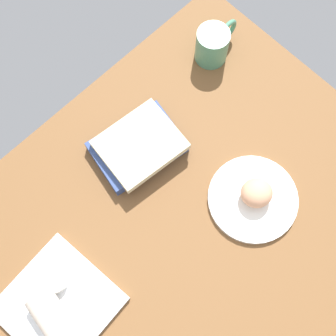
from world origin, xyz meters
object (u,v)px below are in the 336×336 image
(scone_pastry, at_px, (257,193))
(round_plate, at_px, (253,199))
(coffee_mug, at_px, (213,44))
(breakfast_wrap, at_px, (56,323))
(sauce_cup, at_px, (55,280))
(square_plate, at_px, (59,304))
(book_stack, at_px, (138,146))

(scone_pastry, bearing_deg, round_plate, 13.58)
(round_plate, distance_m, coffee_mug, 0.41)
(breakfast_wrap, relative_size, coffee_mug, 1.02)
(sauce_cup, bearing_deg, round_plate, 158.38)
(coffee_mug, bearing_deg, square_plate, 16.21)
(round_plate, relative_size, sauce_cup, 3.78)
(square_plate, relative_size, sauce_cup, 3.94)
(square_plate, bearing_deg, book_stack, -159.44)
(scone_pastry, distance_m, sauce_cup, 0.50)
(book_stack, relative_size, coffee_mug, 1.70)
(sauce_cup, xyz_separation_m, book_stack, (-0.35, -0.10, -0.00))
(round_plate, distance_m, book_stack, 0.30)
(round_plate, bearing_deg, scone_pastry, -166.42)
(square_plate, height_order, coffee_mug, coffee_mug)
(sauce_cup, bearing_deg, breakfast_wrap, 53.92)
(breakfast_wrap, height_order, coffee_mug, coffee_mug)
(breakfast_wrap, xyz_separation_m, book_stack, (-0.40, -0.18, -0.02))
(book_stack, bearing_deg, coffee_mug, -169.11)
(scone_pastry, bearing_deg, book_stack, -68.20)
(scone_pastry, xyz_separation_m, sauce_cup, (0.46, -0.18, -0.01))
(book_stack, bearing_deg, scone_pastry, 111.80)
(scone_pastry, height_order, sauce_cup, scone_pastry)
(square_plate, relative_size, breakfast_wrap, 1.60)
(sauce_cup, height_order, book_stack, book_stack)
(sauce_cup, bearing_deg, scone_pastry, 158.75)
(square_plate, height_order, book_stack, book_stack)
(scone_pastry, bearing_deg, coffee_mug, -121.77)
(round_plate, relative_size, breakfast_wrap, 1.54)
(scone_pastry, xyz_separation_m, coffee_mug, (-0.21, -0.35, 0.01))
(coffee_mug, bearing_deg, book_stack, 10.89)
(scone_pastry, xyz_separation_m, breakfast_wrap, (0.52, -0.11, 0.00))
(square_plate, height_order, sauce_cup, sauce_cup)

